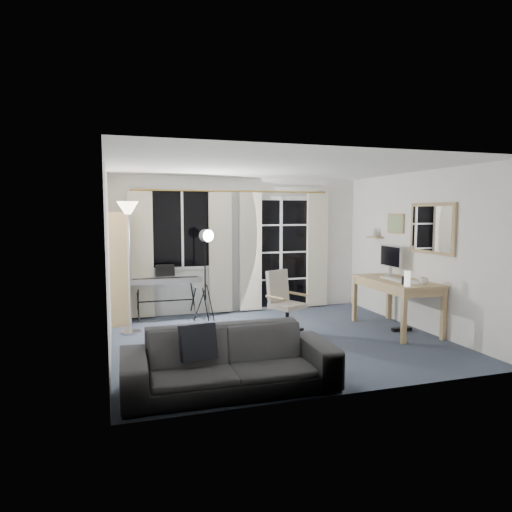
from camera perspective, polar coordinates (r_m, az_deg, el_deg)
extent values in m
cube|color=#3D465A|center=(6.52, 2.89, -10.50)|extent=(4.50, 4.00, 0.02)
cube|color=white|center=(7.94, -9.24, 3.37)|extent=(1.20, 0.06, 1.40)
cube|color=black|center=(7.91, -9.21, 3.37)|extent=(1.10, 0.02, 1.30)
cube|color=white|center=(7.90, -9.20, 3.36)|extent=(0.04, 0.03, 1.30)
cube|color=white|center=(8.42, 3.03, 0.32)|extent=(1.32, 0.06, 2.11)
cube|color=black|center=(8.29, 1.16, 0.24)|extent=(0.55, 0.02, 1.95)
cube|color=black|center=(8.50, 4.99, 0.36)|extent=(0.55, 0.02, 1.95)
cube|color=white|center=(8.38, 3.12, 0.29)|extent=(0.05, 0.04, 2.05)
cube|color=white|center=(8.44, 3.11, -2.92)|extent=(1.15, 0.03, 0.03)
cube|color=white|center=(8.38, 3.12, 0.47)|extent=(1.15, 0.03, 0.03)
cube|color=white|center=(8.35, 3.14, 3.88)|extent=(1.15, 0.03, 0.03)
cylinder|color=gold|center=(8.04, -2.81, 8.10)|extent=(3.50, 0.03, 0.03)
cube|color=beige|center=(7.80, -14.18, 0.14)|extent=(0.40, 0.07, 2.10)
cube|color=beige|center=(7.99, -4.47, 0.42)|extent=(0.40, 0.07, 2.10)
cube|color=beige|center=(8.13, -0.69, 0.53)|extent=(0.40, 0.07, 2.10)
cube|color=beige|center=(8.59, 7.64, 0.75)|extent=(0.40, 0.07, 2.10)
cube|color=#A28255|center=(7.33, -16.75, -1.73)|extent=(0.29, 0.04, 1.79)
cube|color=#A28255|center=(8.13, -16.53, -1.03)|extent=(0.29, 0.04, 1.79)
cube|color=#A28255|center=(7.73, -17.59, -1.38)|extent=(0.07, 0.80, 1.79)
cube|color=#A28255|center=(7.88, -16.45, -7.63)|extent=(0.33, 0.82, 0.02)
cube|color=#A28255|center=(7.81, -16.52, -5.27)|extent=(0.33, 0.82, 0.02)
cube|color=#A28255|center=(7.75, -16.59, -2.80)|extent=(0.33, 0.82, 0.02)
cube|color=#A28255|center=(7.71, -16.66, -0.31)|extent=(0.33, 0.82, 0.02)
cube|color=#A28255|center=(7.69, -16.73, 2.21)|extent=(0.33, 0.82, 0.02)
cube|color=#A28255|center=(7.68, -16.81, 5.07)|extent=(0.33, 0.82, 0.02)
cube|color=white|center=(7.46, -16.50, -4.78)|extent=(0.20, 0.06, 0.23)
cube|color=#A89346|center=(7.55, -16.47, -4.84)|extent=(0.20, 0.05, 0.18)
cube|color=#353535|center=(7.62, -16.45, -4.65)|extent=(0.20, 0.04, 0.21)
cube|color=#A89346|center=(7.68, -16.44, -4.34)|extent=(0.20, 0.04, 0.27)
cube|color=white|center=(7.75, -16.42, -4.47)|extent=(0.20, 0.06, 0.21)
cube|color=#952A3D|center=(7.84, -16.40, -4.34)|extent=(0.20, 0.04, 0.21)
cube|color=#335199|center=(7.90, -16.39, -4.25)|extent=(0.20, 0.05, 0.22)
cube|color=#A89346|center=(7.98, -16.37, -4.20)|extent=(0.20, 0.04, 0.21)
cube|color=#952A3D|center=(8.04, -16.35, -4.10)|extent=(0.20, 0.06, 0.21)
cube|color=#353535|center=(8.12, -16.34, -3.92)|extent=(0.20, 0.04, 0.23)
cube|color=#335199|center=(7.41, -16.57, -2.14)|extent=(0.20, 0.04, 0.24)
cube|color=#353535|center=(7.47, -16.55, -2.10)|extent=(0.20, 0.06, 0.24)
cube|color=#353535|center=(7.56, -16.53, -2.13)|extent=(0.20, 0.04, 0.21)
cube|color=#335199|center=(7.63, -16.51, -2.12)|extent=(0.20, 0.04, 0.19)
cube|color=#335199|center=(7.69, -16.49, -1.99)|extent=(0.20, 0.04, 0.21)
cube|color=#353535|center=(7.76, -16.48, -1.80)|extent=(0.20, 0.04, 0.24)
cube|color=#353535|center=(7.82, -16.46, -1.92)|extent=(0.20, 0.05, 0.20)
cube|color=#AD8841|center=(7.90, -16.44, -1.80)|extent=(0.20, 0.05, 0.21)
cube|color=#A89346|center=(7.97, -16.43, -1.70)|extent=(0.20, 0.04, 0.22)
cube|color=#353535|center=(8.03, -16.41, -1.68)|extent=(0.20, 0.04, 0.21)
cube|color=#952A3D|center=(7.37, -16.65, 0.51)|extent=(0.20, 0.04, 0.25)
cube|color=#353535|center=(7.44, -16.62, 0.33)|extent=(0.20, 0.04, 0.19)
cube|color=white|center=(7.50, -16.61, 0.65)|extent=(0.20, 0.04, 0.27)
cube|color=white|center=(7.56, -16.59, 0.60)|extent=(0.20, 0.04, 0.24)
cube|color=#A89346|center=(7.63, -16.57, 0.47)|extent=(0.20, 0.04, 0.20)
cube|color=#335199|center=(7.70, -16.55, 0.54)|extent=(0.20, 0.05, 0.21)
cylinder|color=#B2B2B7|center=(7.11, -15.36, -9.12)|extent=(0.33, 0.33, 0.03)
cylinder|color=#B2B2B7|center=(6.94, -15.55, -1.84)|extent=(0.04, 0.04, 1.80)
cone|color=#FFE5B2|center=(6.88, -15.75, 5.81)|extent=(0.35, 0.35, 0.18)
cylinder|color=black|center=(7.73, -14.54, -5.62)|extent=(0.03, 0.57, 0.52)
cylinder|color=black|center=(7.73, -14.54, -5.62)|extent=(0.03, 0.57, 0.52)
cylinder|color=black|center=(7.81, -7.84, -5.38)|extent=(0.03, 0.57, 0.52)
cylinder|color=black|center=(7.81, -7.84, -5.38)|extent=(0.03, 0.57, 0.52)
cylinder|color=black|center=(7.76, -11.17, -5.51)|extent=(0.91, 0.04, 0.02)
cube|color=silver|center=(7.70, -11.22, -2.99)|extent=(1.18, 0.32, 0.08)
cube|color=white|center=(7.62, -11.17, -2.83)|extent=(1.09, 0.14, 0.01)
cube|color=black|center=(7.66, -11.20, -2.72)|extent=(1.05, 0.09, 0.01)
cube|color=black|center=(7.77, -11.30, -1.76)|extent=(0.32, 0.07, 0.20)
cylinder|color=black|center=(7.63, -5.69, -5.91)|extent=(0.11, 0.23, 0.62)
cylinder|color=black|center=(7.62, -7.03, -5.94)|extent=(0.24, 0.06, 0.62)
cylinder|color=black|center=(7.48, -6.29, -6.16)|extent=(0.16, 0.20, 0.62)
cylinder|color=black|center=(7.48, -6.39, -1.48)|extent=(0.03, 0.03, 1.07)
cylinder|color=silver|center=(7.40, -6.23, 2.56)|extent=(0.23, 0.18, 0.20)
cylinder|color=white|center=(7.34, -5.95, 2.54)|extent=(0.17, 0.08, 0.18)
cube|color=black|center=(6.85, 5.05, -9.28)|extent=(0.28, 0.16, 0.04)
cylinder|color=black|center=(6.91, 5.45, -9.32)|extent=(0.06, 0.06, 0.04)
cube|color=black|center=(6.88, 3.13, -9.21)|extent=(0.08, 0.29, 0.04)
cylinder|color=black|center=(6.95, 2.85, -9.21)|extent=(0.06, 0.06, 0.04)
cube|color=black|center=(6.68, 2.23, -9.65)|extent=(0.29, 0.10, 0.04)
cylinder|color=black|center=(6.68, 1.62, -9.82)|extent=(0.06, 0.06, 0.04)
cube|color=black|center=(6.53, 3.67, -10.03)|extent=(0.18, 0.27, 0.04)
cylinder|color=black|center=(6.46, 3.58, -10.35)|extent=(0.06, 0.06, 0.04)
cube|color=black|center=(6.63, 5.45, -9.78)|extent=(0.23, 0.24, 0.04)
cylinder|color=black|center=(6.61, 6.02, -10.00)|extent=(0.06, 0.06, 0.04)
cylinder|color=black|center=(6.66, 3.92, -7.85)|extent=(0.07, 0.07, 0.36)
cube|color=beige|center=(6.62, 3.93, -6.21)|extent=(0.54, 0.54, 0.07)
cube|color=beige|center=(6.71, 2.73, -3.73)|extent=(0.40, 0.26, 0.47)
cube|color=black|center=(6.73, 2.52, -3.55)|extent=(0.38, 0.24, 0.43)
cylinder|color=#A28255|center=(6.44, 2.40, -5.24)|extent=(0.19, 0.34, 0.04)
cylinder|color=#A28255|center=(6.77, 5.18, -4.73)|extent=(0.19, 0.34, 0.04)
cube|color=#A47F54|center=(7.21, 17.13, -3.00)|extent=(0.74, 1.45, 0.04)
cube|color=#A47F54|center=(7.22, 17.12, -3.57)|extent=(0.70, 1.41, 0.10)
cube|color=#A47F54|center=(6.55, 18.01, -7.31)|extent=(0.06, 0.06, 0.73)
cube|color=#A47F54|center=(6.93, 22.39, -6.76)|extent=(0.06, 0.06, 0.73)
cube|color=#A47F54|center=(7.68, 12.24, -5.28)|extent=(0.06, 0.06, 0.73)
cube|color=#A47F54|center=(8.00, 16.26, -4.94)|extent=(0.06, 0.06, 0.73)
cube|color=silver|center=(7.68, 16.47, -2.25)|extent=(0.19, 0.13, 0.02)
cube|color=silver|center=(7.67, 16.50, -1.24)|extent=(0.04, 0.03, 0.23)
cube|color=silver|center=(7.65, 16.53, -0.02)|extent=(0.04, 0.56, 0.35)
cube|color=black|center=(7.64, 16.40, -0.02)|extent=(0.02, 0.51, 0.31)
cube|color=white|center=(7.22, 16.57, -2.73)|extent=(0.15, 0.43, 0.02)
cube|color=white|center=(6.94, 17.61, -3.08)|extent=(0.06, 0.10, 0.02)
cube|color=white|center=(7.11, 18.17, -2.95)|extent=(0.26, 0.33, 0.01)
cube|color=white|center=(6.93, 18.93, -3.21)|extent=(0.23, 0.18, 0.00)
cube|color=black|center=(6.72, 18.02, -2.93)|extent=(0.05, 0.04, 0.12)
cylinder|color=white|center=(6.62, 18.39, -2.71)|extent=(0.08, 0.08, 0.21)
cube|color=black|center=(7.30, 17.76, -8.72)|extent=(0.31, 0.09, 0.05)
imported|color=silver|center=(6.86, 20.22, -2.82)|extent=(0.13, 0.10, 0.13)
cube|color=#A28255|center=(7.07, 21.18, 3.22)|extent=(0.04, 0.94, 0.74)
cube|color=white|center=(7.06, 21.05, 3.22)|extent=(0.01, 0.84, 0.64)
cube|color=#A28255|center=(7.80, 17.09, 3.90)|extent=(0.03, 0.42, 0.32)
cube|color=#52A49A|center=(7.79, 17.00, 3.90)|extent=(0.00, 0.36, 0.26)
cube|color=#A28255|center=(8.19, 14.65, 2.28)|extent=(0.16, 0.30, 0.02)
cone|color=beige|center=(8.18, 14.67, 2.91)|extent=(0.12, 0.12, 0.15)
imported|color=#2D2D2F|center=(4.66, -3.26, -11.62)|extent=(2.14, 0.67, 0.83)
cube|color=black|center=(4.69, -7.27, -10.63)|extent=(0.38, 0.25, 0.38)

